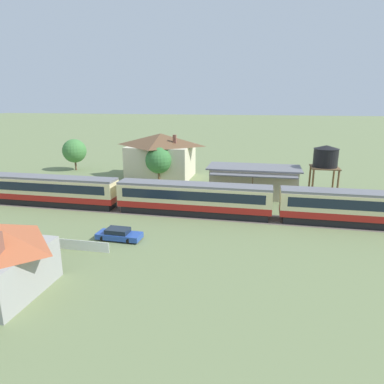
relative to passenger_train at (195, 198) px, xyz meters
name	(u,v)px	position (x,y,z in m)	size (l,w,h in m)	color
passenger_train	(195,198)	(0.00, 0.00, 0.00)	(100.90, 2.98, 4.05)	#AD1E19
railway_track	(114,209)	(-11.21, 0.00, -2.24)	(157.81, 3.60, 0.04)	#665B51
station_building	(253,181)	(6.84, 10.49, 0.04)	(13.69, 7.45, 4.50)	#BCB293
station_house_brown_roof	(161,155)	(-10.46, 19.97, 1.99)	(12.10, 10.19, 8.22)	beige
water_tower	(326,158)	(17.02, 11.67, 3.78)	(3.93, 3.93, 7.82)	brown
parked_car_blue	(119,234)	(-6.26, -9.57, -1.66)	(4.71, 1.97, 1.23)	#284CA8
yard_tree_0	(158,160)	(-9.44, 15.00, 1.87)	(4.52, 4.52, 6.39)	brown
yard_tree_1	(74,151)	(-29.87, 22.95, 1.77)	(4.80, 4.80, 6.43)	brown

